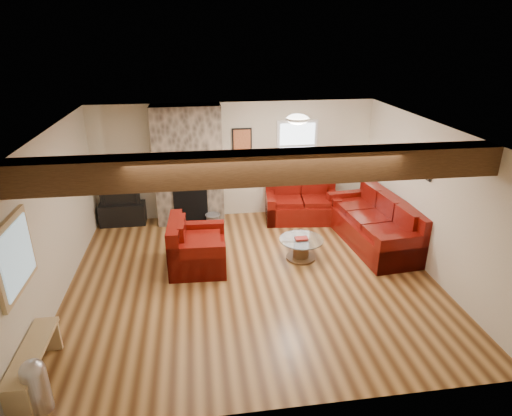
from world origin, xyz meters
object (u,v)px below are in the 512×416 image
Objects in this scene: sofa_three at (373,221)px; coffee_table at (301,249)px; floor_lamp at (366,163)px; armchair_red at (198,244)px; tv_cabinet at (123,214)px; loveseat at (302,202)px; television at (120,193)px.

coffee_table is (-1.52, -0.43, -0.27)m from sofa_three.
coffee_table is at bearing -135.79° from floor_lamp.
sofa_three is 1.59m from floor_lamp.
coffee_table is (1.85, 0.01, -0.24)m from armchair_red.
tv_cabinet reaches higher than coffee_table.
loveseat is 1.42× the size of armchair_red.
armchair_red reaches higher than tv_cabinet.
sofa_three is 3.40m from armchair_red.
sofa_three is at bearing -79.85° from armchair_red.
sofa_three is at bearing 15.94° from coffee_table.
armchair_red is at bearing -153.97° from floor_lamp.
floor_lamp is (5.25, -0.23, 0.51)m from television.
coffee_table is at bearing -87.02° from armchair_red.
sofa_three is 2.93× the size of television.
loveseat is 3.85m from tv_cabinet.
sofa_three reaches higher than coffee_table.
television is at bearing -112.83° from sofa_three.
armchair_red is at bearing -179.62° from coffee_table.
coffee_table is 2.76m from floor_lamp.
tv_cabinet is (-1.56, 2.03, -0.20)m from armchair_red.
loveseat is at bearing -4.47° from tv_cabinet.
sofa_three is at bearing -17.81° from television.
armchair_red is at bearing -136.33° from loveseat.
loveseat reaches higher than coffee_table.
loveseat is at bearing -144.63° from sofa_three.
loveseat is at bearing -4.47° from television.
loveseat is 1.90× the size of television.
floor_lamp is (1.84, 1.79, 1.02)m from coffee_table.
television is at bearing 177.52° from floor_lamp.
tv_cabinet is at bearing 0.00° from television.
floor_lamp reaches higher than armchair_red.
armchair_red is (-2.28, -1.73, 0.03)m from loveseat.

